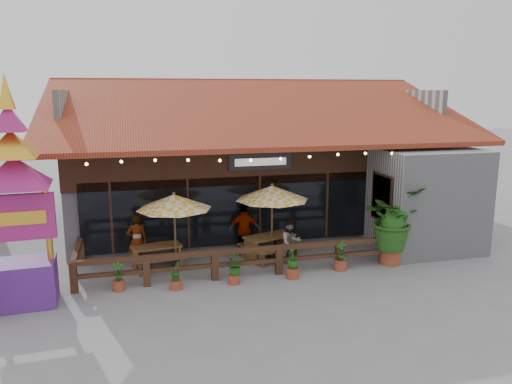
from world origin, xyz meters
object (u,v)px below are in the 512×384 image
object	(u,v)px
umbrella_left	(174,202)
thai_sign_tower	(14,178)
tropical_plant	(392,220)
picnic_table_left	(157,253)
umbrella_right	(272,193)
picnic_table_right	(269,243)

from	to	relation	value
umbrella_left	thai_sign_tower	xyz separation A→B (m)	(-4.12, -1.73, 1.23)
thai_sign_tower	tropical_plant	world-z (taller)	thai_sign_tower
umbrella_left	thai_sign_tower	bearing A→B (deg)	-157.16
thai_sign_tower	tropical_plant	xyz separation A→B (m)	(10.98, 0.55, -1.96)
picnic_table_left	thai_sign_tower	bearing A→B (deg)	-150.19
umbrella_left	picnic_table_left	distance (m)	1.81
umbrella_right	picnic_table_right	distance (m)	1.73
thai_sign_tower	picnic_table_right	bearing A→B (deg)	15.49
thai_sign_tower	tropical_plant	bearing A→B (deg)	2.88
umbrella_left	umbrella_right	xyz separation A→B (m)	(3.22, 0.23, 0.08)
picnic_table_left	picnic_table_right	world-z (taller)	picnic_table_right
umbrella_left	picnic_table_left	xyz separation A→B (m)	(-0.59, 0.29, -1.69)
tropical_plant	thai_sign_tower	bearing A→B (deg)	-177.12
umbrella_right	picnic_table_left	bearing A→B (deg)	179.05
picnic_table_right	umbrella_left	bearing A→B (deg)	-174.90
picnic_table_left	picnic_table_right	bearing A→B (deg)	-0.11
picnic_table_right	tropical_plant	distance (m)	4.10
umbrella_right	picnic_table_left	xyz separation A→B (m)	(-3.81, 0.06, -1.77)
umbrella_right	picnic_table_right	world-z (taller)	umbrella_right
umbrella_left	umbrella_right	size ratio (longest dim) A/B	0.97
umbrella_right	picnic_table_right	xyz separation A→B (m)	(-0.07, 0.06, -1.72)
umbrella_right	tropical_plant	world-z (taller)	umbrella_right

